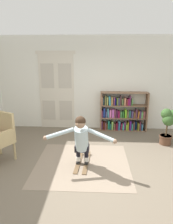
# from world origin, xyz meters

# --- Properties ---
(ground_plane) EXTENTS (7.20, 7.20, 0.00)m
(ground_plane) POSITION_xyz_m (0.00, 0.00, 0.00)
(ground_plane) COLOR #6E6251
(back_wall) EXTENTS (6.00, 0.10, 2.90)m
(back_wall) POSITION_xyz_m (0.00, 2.60, 1.45)
(back_wall) COLOR silver
(back_wall) RESTS_ON ground
(double_door) EXTENTS (1.22, 0.05, 2.45)m
(double_door) POSITION_xyz_m (-1.11, 2.54, 1.23)
(double_door) COLOR beige
(double_door) RESTS_ON ground
(rug) EXTENTS (2.04, 1.91, 0.01)m
(rug) POSITION_xyz_m (-0.13, 0.22, 0.00)
(rug) COLOR gray
(rug) RESTS_ON ground
(bookshelf) EXTENTS (1.46, 0.30, 1.23)m
(bookshelf) POSITION_xyz_m (0.97, 2.39, 0.54)
(bookshelf) COLOR #805E46
(bookshelf) RESTS_ON ground
(potted_plant) EXTENTS (0.42, 0.44, 0.99)m
(potted_plant) POSITION_xyz_m (2.04, 1.37, 0.61)
(potted_plant) COLOR brown
(potted_plant) RESTS_ON ground
(skis_pair) EXTENTS (0.33, 0.91, 0.07)m
(skis_pair) POSITION_xyz_m (-0.13, 0.25, 0.02)
(skis_pair) COLOR brown
(skis_pair) RESTS_ON rug
(person_skier) EXTENTS (1.45, 0.59, 1.10)m
(person_skier) POSITION_xyz_m (-0.14, 0.09, 0.67)
(person_skier) COLOR white
(person_skier) RESTS_ON skis_pair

